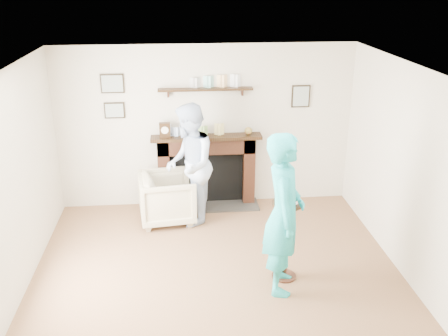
{
  "coord_description": "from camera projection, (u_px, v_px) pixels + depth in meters",
  "views": [
    {
      "loc": [
        -0.41,
        -4.81,
        3.45
      ],
      "look_at": [
        0.13,
        0.9,
        1.2
      ],
      "focal_mm": 40.0,
      "sensor_mm": 36.0,
      "label": 1
    }
  ],
  "objects": [
    {
      "name": "man",
      "position": [
        191.0,
        221.0,
        7.44
      ],
      "size": [
        0.71,
        0.89,
        1.78
      ],
      "primitive_type": "imported",
      "rotation": [
        0.0,
        0.0,
        -1.61
      ],
      "color": "silver",
      "rests_on": "ground"
    },
    {
      "name": "room_shell",
      "position": [
        215.0,
        141.0,
        5.8
      ],
      "size": [
        4.54,
        5.02,
        2.52
      ],
      "color": "beige",
      "rests_on": "ground"
    },
    {
      "name": "ground",
      "position": [
        220.0,
        293.0,
        5.76
      ],
      "size": [
        5.0,
        5.0,
        0.0
      ],
      "primitive_type": "plane",
      "color": "brown",
      "rests_on": "ground"
    },
    {
      "name": "woman",
      "position": [
        280.0,
        286.0,
        5.89
      ],
      "size": [
        0.57,
        0.76,
        1.89
      ],
      "primitive_type": "imported",
      "rotation": [
        0.0,
        0.0,
        1.38
      ],
      "color": "teal",
      "rests_on": "ground"
    },
    {
      "name": "armchair",
      "position": [
        168.0,
        220.0,
        7.46
      ],
      "size": [
        0.88,
        0.86,
        0.72
      ],
      "primitive_type": "imported",
      "rotation": [
        0.0,
        0.0,
        1.69
      ],
      "color": "tan",
      "rests_on": "ground"
    },
    {
      "name": "pedestal_table",
      "position": [
        286.0,
        225.0,
        5.81
      ],
      "size": [
        0.36,
        0.36,
        1.15
      ],
      "color": "black",
      "rests_on": "ground"
    }
  ]
}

